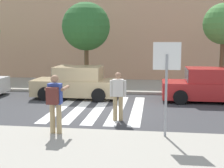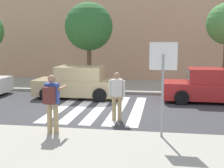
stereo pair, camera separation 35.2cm
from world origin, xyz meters
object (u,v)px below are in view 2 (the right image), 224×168
object	(u,v)px
parked_car_red	(210,86)
street_tree_center	(89,27)
pedestrian_crossing	(117,94)
parked_car_tan	(78,83)
photographer_with_backpack	(52,99)
stop_sign	(163,69)

from	to	relation	value
parked_car_red	street_tree_center	world-z (taller)	street_tree_center
pedestrian_crossing	parked_car_tan	world-z (taller)	pedestrian_crossing
parked_car_tan	street_tree_center	size ratio (longest dim) A/B	0.87
parked_car_tan	photographer_with_backpack	bearing A→B (deg)	-81.74
stop_sign	parked_car_tan	distance (m)	7.28
stop_sign	parked_car_tan	bearing A→B (deg)	124.49
stop_sign	photographer_with_backpack	world-z (taller)	stop_sign
photographer_with_backpack	street_tree_center	bearing A→B (deg)	95.95
photographer_with_backpack	pedestrian_crossing	distance (m)	2.71
parked_car_tan	parked_car_red	size ratio (longest dim) A/B	1.00
street_tree_center	parked_car_tan	bearing A→B (deg)	-90.33
stop_sign	parked_car_tan	world-z (taller)	stop_sign
parked_car_red	stop_sign	bearing A→B (deg)	-110.08
parked_car_red	parked_car_tan	bearing A→B (deg)	180.00
pedestrian_crossing	street_tree_center	bearing A→B (deg)	111.78
stop_sign	pedestrian_crossing	bearing A→B (deg)	128.26
parked_car_tan	pedestrian_crossing	bearing A→B (deg)	-57.60
parked_car_tan	parked_car_red	world-z (taller)	same
stop_sign	photographer_with_backpack	bearing A→B (deg)	-176.76
street_tree_center	stop_sign	bearing A→B (deg)	-63.65
stop_sign	photographer_with_backpack	size ratio (longest dim) A/B	1.54
pedestrian_crossing	parked_car_tan	xyz separation A→B (m)	(-2.47, 3.89, -0.25)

